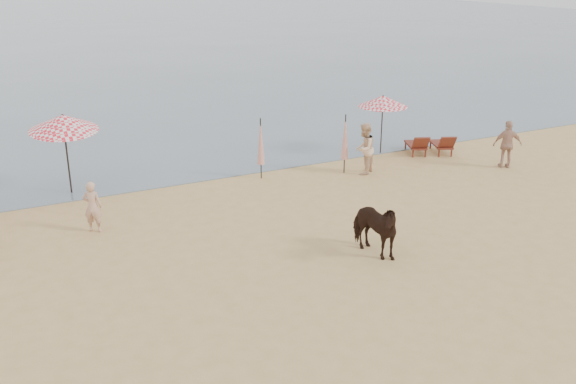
% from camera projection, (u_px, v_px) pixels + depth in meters
% --- Properties ---
extents(ground, '(120.00, 120.00, 0.00)m').
position_uv_depth(ground, '(389.00, 307.00, 14.24)').
color(ground, tan).
rests_on(ground, ground).
extents(sea, '(160.00, 140.00, 0.06)m').
position_uv_depth(sea, '(22.00, 21.00, 81.40)').
color(sea, '#51606B').
rests_on(sea, ground).
extents(lounger_cluster_right, '(2.13, 2.10, 0.59)m').
position_uv_depth(lounger_cluster_right, '(430.00, 144.00, 25.31)').
color(lounger_cluster_right, maroon).
rests_on(lounger_cluster_right, ground).
extents(umbrella_open_left_b, '(2.17, 2.21, 2.76)m').
position_uv_depth(umbrella_open_left_b, '(63.00, 123.00, 20.37)').
color(umbrella_open_left_b, black).
rests_on(umbrella_open_left_b, ground).
extents(umbrella_open_right, '(1.92, 1.92, 2.34)m').
position_uv_depth(umbrella_open_right, '(383.00, 101.00, 24.85)').
color(umbrella_open_right, black).
rests_on(umbrella_open_right, ground).
extents(umbrella_closed_left, '(0.26, 0.26, 2.17)m').
position_uv_depth(umbrella_closed_left, '(261.00, 142.00, 22.20)').
color(umbrella_closed_left, black).
rests_on(umbrella_closed_left, ground).
extents(umbrella_closed_right, '(0.26, 0.26, 2.16)m').
position_uv_depth(umbrella_closed_right, '(345.00, 137.00, 22.77)').
color(umbrella_closed_right, black).
rests_on(umbrella_closed_right, ground).
extents(cow, '(1.13, 1.92, 1.52)m').
position_uv_depth(cow, '(373.00, 228.00, 16.51)').
color(cow, black).
rests_on(cow, ground).
extents(beachgoer_left, '(0.65, 0.60, 1.49)m').
position_uv_depth(beachgoer_left, '(93.00, 207.00, 17.97)').
color(beachgoer_left, tan).
rests_on(beachgoer_left, ground).
extents(beachgoer_right_a, '(1.14, 1.11, 1.85)m').
position_uv_depth(beachgoer_right_a, '(364.00, 149.00, 22.84)').
color(beachgoer_right_a, '#DFB28B').
rests_on(beachgoer_right_a, ground).
extents(beachgoer_right_b, '(1.12, 0.87, 1.77)m').
position_uv_depth(beachgoer_right_b, '(507.00, 144.00, 23.52)').
color(beachgoer_right_b, tan).
rests_on(beachgoer_right_b, ground).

